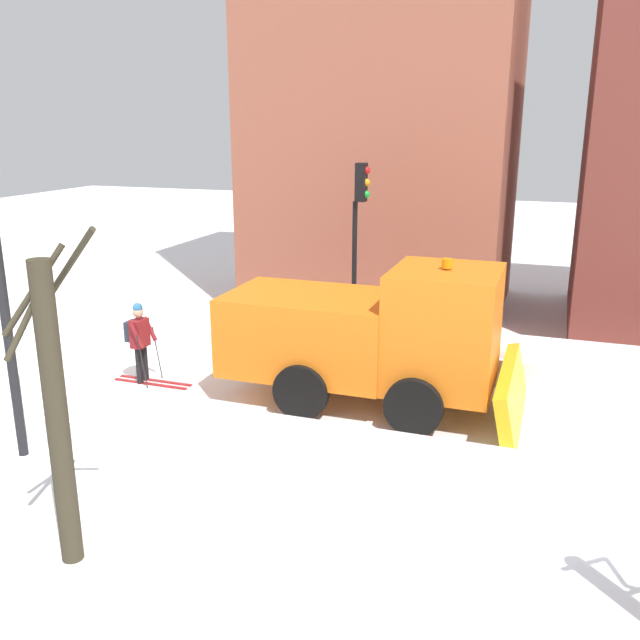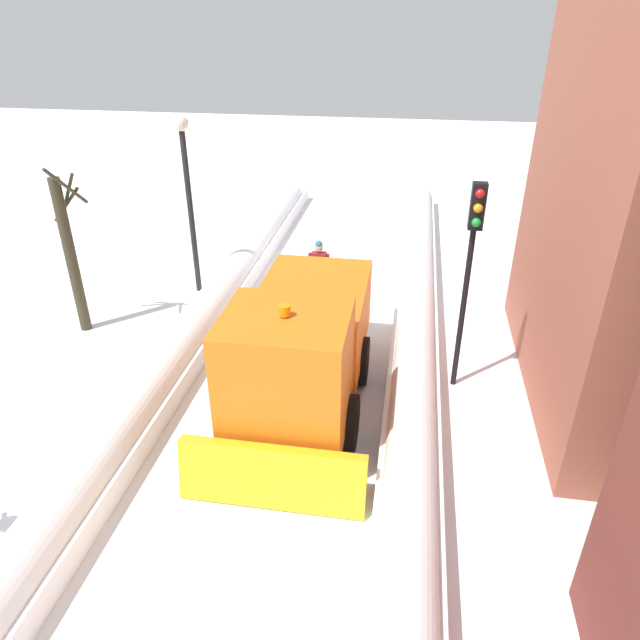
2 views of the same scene
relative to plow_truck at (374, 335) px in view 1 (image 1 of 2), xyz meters
The scene contains 8 objects.
ground_plane 3.48m from the plow_truck, 82.17° to the left, with size 80.00×80.00×0.00m, color white.
snowbank_left 4.00m from the plow_truck, 126.25° to the left, with size 1.10×36.00×1.07m.
snowbank_right 4.57m from the plow_truck, 44.76° to the left, with size 1.10×36.00×0.94m.
plow_truck is the anchor object (origin of this frame).
skier 5.19m from the plow_truck, 84.45° to the right, with size 0.62×1.80×1.81m.
traffic_light_pole 3.88m from the plow_truck, 158.40° to the right, with size 0.28×0.42×4.63m.
street_lamp 6.83m from the plow_truck, 50.95° to the right, with size 0.40×0.40×5.03m.
bare_tree_near 6.77m from the plow_truck, 20.82° to the right, with size 0.93×1.14×4.41m.
Camera 1 is at (12.15, 10.16, 5.56)m, focal length 38.32 mm.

